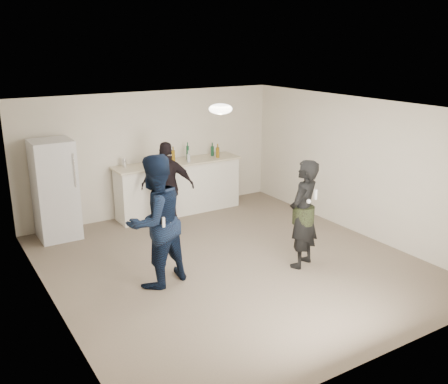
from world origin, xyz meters
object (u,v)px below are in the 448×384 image
shaker (124,163)px  man (155,221)px  woman (303,214)px  fridge (55,190)px  counter (179,188)px  spectator (168,186)px

shaker → man: bearing=-102.5°
shaker → woman: size_ratio=0.10×
fridge → man: (0.77, -2.62, 0.08)m
fridge → woman: bearing=-47.4°
counter → woman: (0.50, -3.32, 0.34)m
shaker → man: (-0.63, -2.83, -0.20)m
counter → fridge: fridge is taller
counter → man: bearing=-122.5°
spectator → counter: bearing=-98.5°
shaker → woman: (1.59, -3.46, -0.31)m
man → woman: bearing=148.0°
fridge → shaker: 1.44m
woman → spectator: bearing=-91.7°
man → spectator: size_ratio=1.16×
woman → man: bearing=-40.6°
man → spectator: bearing=-136.0°
woman → spectator: woman is taller
counter → fridge: (-2.49, -0.07, 0.38)m
fridge → shaker: size_ratio=10.59×
counter → spectator: 1.00m
fridge → spectator: bearing=-19.6°
man → woman: 2.31m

